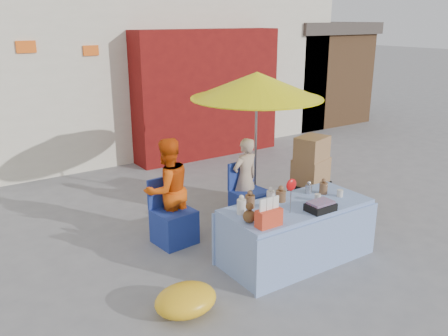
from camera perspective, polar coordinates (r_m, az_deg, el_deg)
ground at (r=5.85m, az=2.00°, el=-11.16°), size 80.00×80.00×0.00m
backdrop at (r=12.17m, az=-18.12°, el=18.17°), size 14.00×8.00×7.80m
market_table at (r=5.80m, az=8.60°, el=-7.56°), size 1.85×0.87×1.12m
chair_left at (r=6.23m, az=-6.09°, el=-6.72°), size 0.52×0.51×0.85m
chair_right at (r=6.85m, az=3.17°, el=-4.32°), size 0.52×0.51×0.85m
vendor_orange at (r=6.18m, az=-6.80°, el=-2.63°), size 0.72×0.58×1.37m
vendor_beige at (r=6.83m, az=2.54°, el=-1.29°), size 0.46×0.33×1.20m
umbrella at (r=6.83m, az=3.98°, el=9.83°), size 1.90×1.90×2.09m
box_stack at (r=7.08m, az=10.33°, el=-1.30°), size 0.64×0.58×1.19m
tarp_bundle at (r=4.89m, az=-4.62°, el=-15.55°), size 0.74×0.65×0.29m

